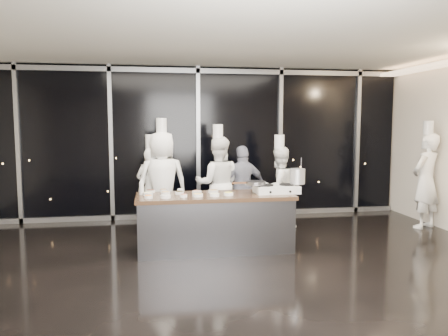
# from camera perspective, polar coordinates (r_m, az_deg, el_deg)

# --- Properties ---
(ground) EXTENTS (9.00, 9.00, 0.00)m
(ground) POSITION_cam_1_polar(r_m,az_deg,el_deg) (6.24, 0.03, -13.01)
(ground) COLOR black
(ground) RESTS_ON ground
(room_shell) EXTENTS (9.02, 7.02, 3.21)m
(room_shell) POSITION_cam_1_polar(r_m,az_deg,el_deg) (5.93, 1.72, 8.05)
(room_shell) COLOR beige
(room_shell) RESTS_ON ground
(window_wall) EXTENTS (8.90, 0.11, 3.20)m
(window_wall) POSITION_cam_1_polar(r_m,az_deg,el_deg) (9.31, -3.41, 3.31)
(window_wall) COLOR black
(window_wall) RESTS_ON ground
(demo_counter) EXTENTS (2.46, 0.86, 0.90)m
(demo_counter) POSITION_cam_1_polar(r_m,az_deg,el_deg) (6.97, -1.18, -7.10)
(demo_counter) COLOR #3A3B40
(demo_counter) RESTS_ON ground
(stove) EXTENTS (0.70, 0.45, 0.14)m
(stove) POSITION_cam_1_polar(r_m,az_deg,el_deg) (7.08, 6.85, -2.72)
(stove) COLOR silver
(stove) RESTS_ON demo_counter
(frying_pan) EXTENTS (0.55, 0.32, 0.05)m
(frying_pan) POSITION_cam_1_polar(r_m,az_deg,el_deg) (6.99, 4.10, -1.96)
(frying_pan) COLOR slate
(frying_pan) RESTS_ON stove
(stock_pot) EXTENTS (0.25, 0.25, 0.24)m
(stock_pot) POSITION_cam_1_polar(r_m,az_deg,el_deg) (7.15, 9.57, -1.07)
(stock_pot) COLOR #B3B3B6
(stock_pot) RESTS_ON stove
(prep_bowls) EXTENTS (1.39, 0.73, 0.05)m
(prep_bowls) POSITION_cam_1_polar(r_m,az_deg,el_deg) (6.86, -5.47, -3.32)
(prep_bowls) COLOR silver
(prep_bowls) RESTS_ON demo_counter
(squeeze_bottle) EXTENTS (0.07, 0.07, 0.26)m
(squeeze_bottle) POSITION_cam_1_polar(r_m,az_deg,el_deg) (6.96, -10.73, -2.44)
(squeeze_bottle) COLOR silver
(squeeze_bottle) RESTS_ON demo_counter
(chef_far_left) EXTENTS (0.66, 0.54, 1.81)m
(chef_far_left) POSITION_cam_1_polar(r_m,az_deg,el_deg) (8.20, -9.45, -2.64)
(chef_far_left) COLOR white
(chef_far_left) RESTS_ON ground
(chef_left) EXTENTS (0.99, 0.72, 2.11)m
(chef_left) POSITION_cam_1_polar(r_m,az_deg,el_deg) (8.04, -8.07, -1.81)
(chef_left) COLOR white
(chef_left) RESTS_ON ground
(chef_center) EXTENTS (0.94, 0.78, 1.99)m
(chef_center) POSITION_cam_1_polar(r_m,az_deg,el_deg) (8.17, -0.80, -2.03)
(chef_center) COLOR white
(chef_center) RESTS_ON ground
(guest) EXTENTS (0.99, 0.56, 1.59)m
(guest) POSITION_cam_1_polar(r_m,az_deg,el_deg) (8.33, 2.51, -2.53)
(guest) COLOR #131834
(guest) RESTS_ON ground
(chef_right) EXTENTS (0.92, 0.82, 1.80)m
(chef_right) POSITION_cam_1_polar(r_m,az_deg,el_deg) (8.40, 7.17, -2.51)
(chef_right) COLOR white
(chef_right) RESTS_ON ground
(chef_side) EXTENTS (0.79, 0.69, 2.06)m
(chef_side) POSITION_cam_1_polar(r_m,az_deg,el_deg) (9.21, 24.85, -1.42)
(chef_side) COLOR white
(chef_side) RESTS_ON ground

